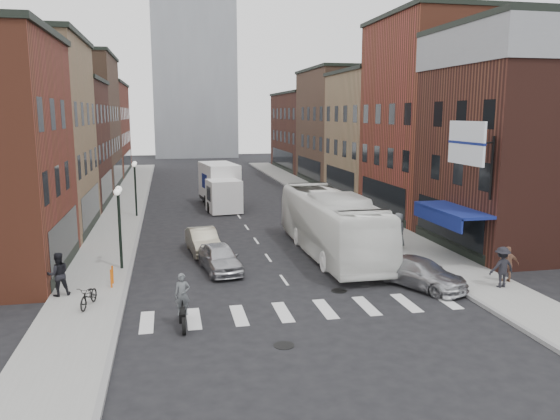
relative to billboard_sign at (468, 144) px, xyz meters
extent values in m
plane|color=black|center=(-8.59, -0.50, -6.13)|extent=(160.00, 160.00, 0.00)
cube|color=gray|center=(-17.09, 21.50, -6.06)|extent=(3.00, 74.00, 0.15)
cube|color=gray|center=(-0.09, 21.50, -6.06)|extent=(3.00, 74.00, 0.15)
cube|color=gray|center=(-15.59, 21.50, -6.13)|extent=(0.20, 74.00, 0.16)
cube|color=gray|center=(-1.59, 21.50, -6.13)|extent=(0.20, 74.00, 0.16)
cube|color=silver|center=(-8.59, -3.50, -6.13)|extent=(12.00, 2.20, 0.01)
cube|color=black|center=(-18.61, 4.00, -4.53)|extent=(0.08, 7.20, 2.20)
cube|color=#A57F5B|center=(-23.59, 13.50, -0.13)|extent=(10.00, 10.00, 12.00)
cube|color=black|center=(-18.61, 13.50, -4.53)|extent=(0.08, 8.00, 2.20)
cube|color=#401E17|center=(-23.59, 23.50, -1.13)|extent=(10.00, 10.00, 10.00)
cube|color=black|center=(-18.61, 23.50, -4.53)|extent=(0.08, 8.00, 2.20)
cube|color=black|center=(-23.59, 23.50, 4.02)|extent=(10.30, 10.20, 0.30)
cube|color=brown|center=(-23.59, 34.50, 0.37)|extent=(10.00, 12.00, 13.00)
cube|color=black|center=(-18.61, 34.50, -4.53)|extent=(0.08, 9.60, 2.20)
cube|color=black|center=(-23.59, 34.50, 7.02)|extent=(10.30, 12.20, 0.30)
cube|color=brown|center=(-23.59, 48.50, -0.63)|extent=(10.00, 16.00, 11.00)
cube|color=black|center=(-18.61, 48.50, -4.53)|extent=(0.08, 12.80, 2.20)
cube|color=black|center=(-23.59, 48.50, 5.02)|extent=(10.30, 16.20, 0.30)
cube|color=#401E17|center=(6.41, 4.00, -0.13)|extent=(10.00, 9.00, 12.00)
cube|color=black|center=(1.43, 4.00, -4.53)|extent=(0.08, 7.20, 2.20)
cube|color=black|center=(6.41, 4.00, 6.02)|extent=(10.30, 9.20, 0.30)
cube|color=brown|center=(6.41, 13.50, 0.87)|extent=(10.00, 10.00, 14.00)
cube|color=black|center=(1.43, 13.50, -4.53)|extent=(0.08, 8.00, 2.20)
cube|color=black|center=(6.41, 13.50, 8.02)|extent=(10.30, 10.20, 0.30)
cube|color=#A57F5B|center=(6.41, 23.50, -0.63)|extent=(10.00, 10.00, 11.00)
cube|color=black|center=(1.43, 23.50, -4.53)|extent=(0.08, 8.00, 2.20)
cube|color=black|center=(6.41, 23.50, 5.02)|extent=(10.30, 10.20, 0.30)
cube|color=brown|center=(6.41, 34.50, -0.13)|extent=(10.00, 12.00, 12.00)
cube|color=black|center=(1.43, 34.50, -4.53)|extent=(0.08, 9.60, 2.20)
cube|color=black|center=(6.41, 34.50, 6.02)|extent=(10.30, 12.20, 0.30)
cube|color=#401E17|center=(6.41, 48.50, -1.13)|extent=(10.00, 16.00, 10.00)
cube|color=black|center=(1.43, 48.50, -4.53)|extent=(0.08, 12.80, 2.20)
cube|color=black|center=(6.41, 48.50, 4.02)|extent=(10.30, 16.20, 0.30)
cube|color=navy|center=(0.51, 2.00, -3.43)|extent=(1.80, 5.00, 0.15)
cube|color=navy|center=(-0.34, 2.00, -3.78)|extent=(0.10, 5.00, 0.70)
cylinder|color=black|center=(1.31, 0.00, -1.13)|extent=(0.12, 0.12, 3.00)
cylinder|color=black|center=(0.61, 0.00, 0.07)|extent=(1.40, 0.08, 0.08)
cube|color=silver|center=(-0.09, 0.00, 0.07)|extent=(0.12, 3.00, 2.00)
cube|color=#9399A0|center=(-8.59, 77.50, 18.87)|extent=(14.00, 14.00, 50.00)
cylinder|color=black|center=(-15.99, 3.50, -4.13)|extent=(0.14, 0.14, 4.00)
cylinder|color=black|center=(-15.99, 3.50, -2.13)|extent=(0.06, 0.90, 0.06)
sphere|color=white|center=(-15.99, 3.05, -2.18)|extent=(0.32, 0.32, 0.32)
sphere|color=white|center=(-15.99, 3.95, -2.18)|extent=(0.32, 0.32, 0.32)
cylinder|color=black|center=(-15.99, 17.50, -4.13)|extent=(0.14, 0.14, 4.00)
cylinder|color=black|center=(-15.99, 17.50, -2.13)|extent=(0.06, 0.90, 0.06)
sphere|color=white|center=(-15.99, 17.05, -2.18)|extent=(0.32, 0.32, 0.32)
sphere|color=white|center=(-15.99, 17.95, -2.18)|extent=(0.32, 0.32, 0.32)
cylinder|color=#D8590C|center=(-16.19, 0.50, -5.58)|extent=(0.08, 0.08, 0.80)
cylinder|color=#D8590C|center=(-16.19, 1.10, -5.58)|extent=(0.08, 0.08, 0.80)
cube|color=white|center=(-9.51, 18.11, -4.81)|extent=(2.68, 2.84, 2.45)
cube|color=black|center=(-9.51, 18.11, -4.56)|extent=(2.56, 1.68, 1.08)
cube|color=white|center=(-9.51, 21.84, -4.07)|extent=(3.11, 5.39, 2.85)
cube|color=navy|center=(-9.51, 21.84, -4.07)|extent=(2.73, 2.28, 1.18)
cube|color=black|center=(-9.51, 21.65, -5.69)|extent=(2.99, 6.61, 0.34)
cylinder|color=black|center=(-10.64, 18.31, -5.69)|extent=(0.27, 0.88, 0.88)
cylinder|color=black|center=(-8.38, 18.31, -5.69)|extent=(0.27, 0.88, 0.88)
cylinder|color=black|center=(-10.64, 21.65, -5.69)|extent=(0.27, 0.88, 0.88)
cylinder|color=black|center=(-8.38, 21.65, -5.69)|extent=(0.27, 0.88, 0.88)
cylinder|color=black|center=(-10.64, 23.61, -5.69)|extent=(0.27, 0.88, 0.88)
cylinder|color=black|center=(-8.38, 23.61, -5.69)|extent=(0.27, 0.88, 0.88)
cylinder|color=black|center=(-13.29, -3.53, -5.83)|extent=(0.13, 0.60, 0.60)
cylinder|color=black|center=(-13.29, -4.90, -5.83)|extent=(0.13, 0.60, 0.60)
cube|color=black|center=(-13.29, -4.21, -5.63)|extent=(0.30, 1.11, 0.32)
cube|color=black|center=(-13.29, -3.71, -5.27)|extent=(0.50, 0.09, 0.05)
imported|color=#505457|center=(-13.29, -4.30, -4.88)|extent=(0.57, 0.40, 1.50)
imported|color=white|center=(-5.13, 4.56, -4.44)|extent=(2.89, 12.19, 3.39)
imported|color=#B3B3B8|center=(-11.32, 2.50, -5.46)|extent=(2.13, 4.15, 1.35)
imported|color=#B4AC92|center=(-11.89, 6.22, -5.46)|extent=(1.85, 4.21, 1.35)
imported|color=#B1B2B6|center=(-2.92, -1.68, -5.50)|extent=(3.58, 4.68, 1.26)
imported|color=black|center=(-16.81, -1.76, -5.55)|extent=(0.92, 1.72, 0.86)
imported|color=black|center=(-18.19, -0.15, -5.08)|extent=(1.00, 0.76, 1.81)
imported|color=black|center=(0.29, -2.81, -5.09)|extent=(1.20, 0.67, 1.78)
imported|color=#885C45|center=(1.01, -2.18, -5.18)|extent=(1.04, 0.73, 1.60)
imported|color=slate|center=(-1.19, 4.67, -5.00)|extent=(1.13, 0.95, 1.96)
camera|label=1|loc=(-13.64, -23.04, 1.42)|focal=35.00mm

